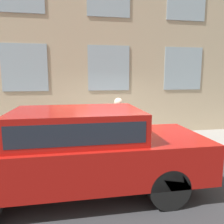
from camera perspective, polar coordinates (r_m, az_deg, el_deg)
The scene contains 6 objects.
ground_plane at distance 6.20m, azimuth 2.82°, elevation -12.72°, with size 80.00×80.00×0.00m, color #2D2D30.
sidewalk at distance 7.30m, azimuth 0.71°, elevation -8.76°, with size 2.43×60.00×0.12m.
building_facade at distance 8.42m, azimuth -1.05°, elevation 19.49°, with size 0.33×40.00×7.63m.
fire_hydrant at distance 6.41m, azimuth -1.71°, elevation -6.44°, with size 0.37×0.48×0.89m.
person at distance 6.56m, azimuth 1.66°, elevation -1.75°, with size 0.38×0.25×1.57m.
parked_car_red_near at distance 4.37m, azimuth -8.92°, elevation -9.18°, with size 1.83×5.01×1.70m.
Camera 1 is at (-5.61, 1.28, 2.32)m, focal length 35.00 mm.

